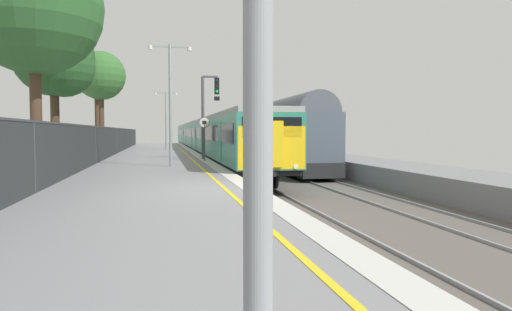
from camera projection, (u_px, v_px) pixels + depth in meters
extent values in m
cube|color=gray|center=(149.00, 208.00, 12.90)|extent=(6.40, 110.00, 1.00)
cube|color=silver|center=(250.00, 188.00, 13.46)|extent=(0.60, 110.00, 0.01)
cube|color=yellow|center=(225.00, 189.00, 13.31)|extent=(0.12, 110.00, 0.01)
cube|color=#56514C|center=(429.00, 218.00, 14.68)|extent=(11.00, 110.00, 0.20)
cube|color=gray|center=(283.00, 219.00, 13.70)|extent=(0.07, 110.00, 0.08)
cube|color=gray|center=(328.00, 218.00, 13.99)|extent=(0.07, 110.00, 0.08)
cube|color=gray|center=(405.00, 214.00, 14.51)|extent=(0.07, 110.00, 0.08)
cube|color=gray|center=(446.00, 213.00, 14.80)|extent=(0.07, 110.00, 0.08)
cube|color=#2D846B|center=(232.00, 138.00, 28.10)|extent=(2.80, 20.78, 2.30)
cube|color=black|center=(232.00, 159.00, 28.16)|extent=(2.64, 20.18, 0.25)
cube|color=#999E9E|center=(232.00, 117.00, 28.03)|extent=(2.68, 20.78, 0.24)
cube|color=black|center=(209.00, 133.00, 27.80)|extent=(0.02, 19.18, 0.84)
cube|color=teal|center=(219.00, 141.00, 22.74)|extent=(0.03, 1.10, 1.90)
cube|color=teal|center=(201.00, 138.00, 32.90)|extent=(0.03, 1.10, 1.90)
cylinder|color=black|center=(241.00, 180.00, 20.41)|extent=(0.12, 0.84, 0.84)
cylinder|color=black|center=(275.00, 179.00, 20.73)|extent=(0.12, 0.84, 0.84)
cylinder|color=black|center=(207.00, 160.00, 35.65)|extent=(0.12, 0.84, 0.84)
cylinder|color=black|center=(227.00, 159.00, 35.97)|extent=(0.12, 0.84, 0.84)
cube|color=#2D846B|center=(202.00, 135.00, 49.01)|extent=(2.80, 20.78, 2.30)
cube|color=black|center=(202.00, 147.00, 49.07)|extent=(2.64, 20.18, 0.25)
cube|color=#999E9E|center=(202.00, 123.00, 48.94)|extent=(2.68, 20.78, 0.24)
cube|color=black|center=(188.00, 133.00, 48.71)|extent=(0.02, 19.18, 0.84)
cube|color=teal|center=(192.00, 137.00, 43.65)|extent=(0.03, 1.10, 1.90)
cube|color=teal|center=(186.00, 136.00, 53.81)|extent=(0.03, 1.10, 1.90)
cylinder|color=black|center=(201.00, 156.00, 41.32)|extent=(0.12, 0.84, 0.84)
cylinder|color=black|center=(218.00, 156.00, 41.64)|extent=(0.12, 0.84, 0.84)
cylinder|color=black|center=(190.00, 149.00, 56.56)|extent=(0.12, 0.84, 0.84)
cylinder|color=black|center=(203.00, 149.00, 56.88)|extent=(0.12, 0.84, 0.84)
cube|color=#2D846B|center=(190.00, 134.00, 69.92)|extent=(2.80, 20.78, 2.30)
cube|color=black|center=(190.00, 143.00, 69.99)|extent=(2.64, 20.18, 0.25)
cube|color=#999E9E|center=(190.00, 126.00, 69.85)|extent=(2.68, 20.78, 0.24)
cube|color=black|center=(180.00, 132.00, 69.62)|extent=(0.02, 19.18, 0.84)
cube|color=teal|center=(182.00, 135.00, 64.56)|extent=(0.03, 1.10, 1.90)
cube|color=teal|center=(179.00, 135.00, 74.72)|extent=(0.03, 1.10, 1.90)
cylinder|color=black|center=(187.00, 148.00, 62.23)|extent=(0.12, 0.84, 0.84)
cylinder|color=black|center=(199.00, 148.00, 62.55)|extent=(0.12, 0.84, 0.84)
cylinder|color=black|center=(182.00, 145.00, 77.47)|extent=(0.12, 0.84, 0.84)
cylinder|color=black|center=(192.00, 145.00, 77.79)|extent=(0.12, 0.84, 0.84)
cube|color=yellow|center=(272.00, 148.00, 17.99)|extent=(2.70, 0.10, 1.70)
cube|color=black|center=(272.00, 127.00, 17.94)|extent=(2.40, 0.08, 0.80)
cube|color=yellow|center=(273.00, 144.00, 17.84)|extent=(0.80, 0.24, 1.80)
cylinder|color=white|center=(248.00, 167.00, 17.78)|extent=(0.18, 0.06, 0.18)
cylinder|color=white|center=(296.00, 167.00, 18.16)|extent=(0.18, 0.06, 0.18)
cylinder|color=black|center=(274.00, 174.00, 17.76)|extent=(0.20, 0.35, 0.20)
cube|color=black|center=(202.00, 121.00, 48.93)|extent=(0.60, 0.90, 0.20)
cube|color=#232326|center=(292.00, 163.00, 29.62)|extent=(2.30, 12.03, 0.79)
cube|color=#4C5666|center=(292.00, 136.00, 29.53)|extent=(2.60, 11.23, 2.67)
cylinder|color=#515660|center=(292.00, 115.00, 29.46)|extent=(2.39, 10.83, 2.39)
cylinder|color=black|center=(299.00, 170.00, 25.54)|extent=(0.12, 0.84, 0.84)
cylinder|color=black|center=(325.00, 170.00, 25.85)|extent=(0.12, 0.84, 0.84)
cylinder|color=black|center=(266.00, 161.00, 33.39)|extent=(0.12, 0.84, 0.84)
cylinder|color=black|center=(287.00, 161.00, 33.71)|extent=(0.12, 0.84, 0.84)
cube|color=#232326|center=(253.00, 154.00, 42.17)|extent=(2.30, 12.03, 0.79)
cube|color=#4C5666|center=(253.00, 135.00, 42.08)|extent=(2.60, 11.23, 2.67)
cylinder|color=#515660|center=(253.00, 120.00, 42.01)|extent=(2.39, 10.83, 2.39)
cylinder|color=black|center=(253.00, 158.00, 38.09)|extent=(0.12, 0.84, 0.84)
cylinder|color=black|center=(272.00, 158.00, 38.40)|extent=(0.12, 0.84, 0.84)
cylinder|color=black|center=(238.00, 153.00, 45.95)|extent=(0.12, 0.84, 0.84)
cylinder|color=black|center=(253.00, 153.00, 46.26)|extent=(0.12, 0.84, 0.84)
cube|color=#232326|center=(232.00, 149.00, 54.72)|extent=(2.30, 12.03, 0.79)
cube|color=#4C5666|center=(232.00, 134.00, 54.64)|extent=(2.60, 11.23, 2.67)
cylinder|color=#515660|center=(232.00, 123.00, 54.57)|extent=(2.39, 10.83, 2.39)
cylinder|color=black|center=(230.00, 151.00, 50.64)|extent=(0.12, 0.84, 0.84)
cylinder|color=black|center=(244.00, 151.00, 50.96)|extent=(0.12, 0.84, 0.84)
cylinder|color=black|center=(221.00, 149.00, 58.50)|extent=(0.12, 0.84, 0.84)
cylinder|color=black|center=(233.00, 149.00, 58.82)|extent=(0.12, 0.84, 0.84)
cube|color=#232326|center=(219.00, 146.00, 67.28)|extent=(2.30, 12.03, 0.79)
cube|color=#4C5666|center=(219.00, 134.00, 67.19)|extent=(2.60, 11.23, 2.67)
cylinder|color=#515660|center=(219.00, 125.00, 67.12)|extent=(2.39, 10.83, 2.39)
cylinder|color=black|center=(217.00, 147.00, 63.20)|extent=(0.12, 0.84, 0.84)
cylinder|color=black|center=(228.00, 147.00, 63.51)|extent=(0.12, 0.84, 0.84)
cylinder|color=black|center=(211.00, 146.00, 71.06)|extent=(0.12, 0.84, 0.84)
cylinder|color=black|center=(221.00, 146.00, 71.37)|extent=(0.12, 0.84, 0.84)
cylinder|color=#47474C|center=(203.00, 118.00, 27.83)|extent=(0.18, 0.18, 4.96)
cube|color=#47474C|center=(210.00, 77.00, 27.79)|extent=(0.90, 0.12, 0.12)
cube|color=black|center=(217.00, 86.00, 27.90)|extent=(0.28, 0.20, 1.00)
cylinder|color=black|center=(217.00, 81.00, 27.77)|extent=(0.16, 0.04, 0.16)
cylinder|color=black|center=(217.00, 86.00, 27.78)|extent=(0.16, 0.04, 0.16)
cylinder|color=#19D83F|center=(217.00, 91.00, 27.80)|extent=(0.16, 0.04, 0.16)
cube|color=black|center=(217.00, 99.00, 27.94)|extent=(0.32, 0.16, 0.24)
cylinder|color=#59595B|center=(204.00, 142.00, 25.91)|extent=(0.08, 0.08, 2.11)
cylinder|color=black|center=(204.00, 122.00, 25.84)|extent=(0.59, 0.02, 0.59)
cylinder|color=silver|center=(204.00, 122.00, 25.83)|extent=(0.56, 0.02, 0.56)
cube|color=black|center=(204.00, 122.00, 25.82)|extent=(0.24, 0.01, 0.18)
cylinder|color=#93999E|center=(170.00, 106.00, 21.71)|extent=(0.14, 0.14, 5.74)
cube|color=#93999E|center=(180.00, 47.00, 21.66)|extent=(0.90, 0.08, 0.08)
cylinder|color=silver|center=(189.00, 49.00, 21.75)|extent=(0.20, 0.20, 0.18)
cube|color=#93999E|center=(160.00, 46.00, 21.48)|extent=(0.90, 0.08, 0.08)
cylinder|color=silver|center=(150.00, 48.00, 21.39)|extent=(0.20, 0.20, 0.18)
cylinder|color=#93999E|center=(166.00, 121.00, 41.36)|extent=(0.14, 0.14, 5.22)
cube|color=#93999E|center=(171.00, 93.00, 41.32)|extent=(0.90, 0.08, 0.08)
cylinder|color=silver|center=(176.00, 94.00, 41.42)|extent=(0.20, 0.20, 0.18)
cube|color=#93999E|center=(161.00, 93.00, 41.14)|extent=(0.90, 0.08, 0.08)
cylinder|color=silver|center=(155.00, 94.00, 41.06)|extent=(0.20, 0.20, 0.18)
cube|color=#282B2D|center=(34.00, 157.00, 12.23)|extent=(0.03, 99.00, 1.92)
cube|color=#38383D|center=(33.00, 121.00, 12.18)|extent=(0.06, 99.00, 0.06)
cylinder|color=#38383D|center=(34.00, 157.00, 12.23)|extent=(0.07, 0.07, 1.92)
cylinder|color=#38383D|center=(95.00, 145.00, 23.66)|extent=(0.07, 0.07, 1.92)
cylinder|color=#38383D|center=(117.00, 141.00, 35.09)|extent=(0.07, 0.07, 1.92)
cylinder|color=#38383D|center=(128.00, 139.00, 46.53)|extent=(0.07, 0.07, 1.92)
cylinder|color=#38383D|center=(134.00, 137.00, 57.96)|extent=(0.07, 0.07, 1.92)
cylinder|color=#473323|center=(55.00, 123.00, 20.77)|extent=(0.39, 0.39, 4.04)
sphere|color=#234C23|center=(54.00, 56.00, 20.61)|extent=(3.57, 3.57, 3.57)
sphere|color=#234C23|center=(63.00, 66.00, 20.54)|extent=(2.77, 2.77, 2.77)
cylinder|color=#473323|center=(102.00, 122.00, 32.21)|extent=(0.36, 0.36, 4.62)
sphere|color=#33662D|center=(101.00, 76.00, 32.04)|extent=(3.38, 3.38, 3.38)
sphere|color=#33662D|center=(97.00, 81.00, 31.60)|extent=(2.00, 2.00, 2.00)
cylinder|color=#473323|center=(98.00, 121.00, 37.45)|extent=(0.43, 0.43, 5.10)
sphere|color=#234C23|center=(97.00, 78.00, 37.27)|extent=(3.32, 3.32, 3.32)
sphere|color=#234C23|center=(98.00, 83.00, 36.99)|extent=(2.37, 2.37, 2.37)
cylinder|color=#473323|center=(36.00, 112.00, 15.63)|extent=(0.38, 0.38, 4.60)
sphere|color=#285628|center=(33.00, 6.00, 15.44)|extent=(4.59, 4.59, 4.59)
sphere|color=#285628|center=(30.00, 26.00, 15.93)|extent=(3.00, 3.00, 3.00)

